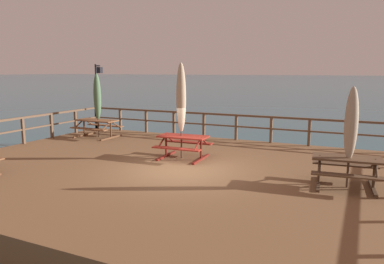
# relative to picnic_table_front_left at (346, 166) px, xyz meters

# --- Properties ---
(ground_plane) EXTENTS (600.00, 600.00, 0.00)m
(ground_plane) POSITION_rel_picnic_table_front_left_xyz_m (-4.53, -0.26, -1.36)
(ground_plane) COLOR #2D5B6B
(wooden_deck) EXTENTS (15.14, 10.65, 0.81)m
(wooden_deck) POSITION_rel_picnic_table_front_left_xyz_m (-4.53, -0.26, -0.95)
(wooden_deck) COLOR brown
(wooden_deck) RESTS_ON ground
(railing_waterside_far) EXTENTS (14.94, 0.10, 1.09)m
(railing_waterside_far) POSITION_rel_picnic_table_front_left_xyz_m (-4.53, 4.91, 0.18)
(railing_waterside_far) COLOR brown
(railing_waterside_far) RESTS_ON wooden_deck
(railing_side_left) EXTENTS (0.10, 10.45, 1.09)m
(railing_side_left) POSITION_rel_picnic_table_front_left_xyz_m (-11.95, -0.26, 0.18)
(railing_side_left) COLOR brown
(railing_side_left) RESTS_ON wooden_deck
(picnic_table_front_left) EXTENTS (1.76, 1.55, 0.78)m
(picnic_table_front_left) POSITION_rel_picnic_table_front_left_xyz_m (0.00, 0.00, 0.00)
(picnic_table_front_left) COLOR brown
(picnic_table_front_left) RESTS_ON wooden_deck
(picnic_table_back_left) EXTENTS (1.70, 1.48, 0.78)m
(picnic_table_back_left) POSITION_rel_picnic_table_front_left_xyz_m (-5.07, 1.00, -0.00)
(picnic_table_back_left) COLOR maroon
(picnic_table_back_left) RESTS_ON wooden_deck
(picnic_table_mid_right) EXTENTS (1.88, 1.43, 0.78)m
(picnic_table_mid_right) POSITION_rel_picnic_table_front_left_xyz_m (-10.30, 2.98, 0.01)
(picnic_table_mid_right) COLOR brown
(picnic_table_mid_right) RESTS_ON wooden_deck
(patio_umbrella_tall_back_right) EXTENTS (0.32, 0.32, 2.53)m
(patio_umbrella_tall_back_right) POSITION_rel_picnic_table_front_left_xyz_m (0.04, -0.03, 1.06)
(patio_umbrella_tall_back_right) COLOR #4C3828
(patio_umbrella_tall_back_right) RESTS_ON wooden_deck
(patio_umbrella_tall_mid_right) EXTENTS (0.32, 0.32, 3.16)m
(patio_umbrella_tall_mid_right) POSITION_rel_picnic_table_front_left_xyz_m (-5.14, 1.00, 1.46)
(patio_umbrella_tall_mid_right) COLOR #4C3828
(patio_umbrella_tall_mid_right) RESTS_ON wooden_deck
(patio_umbrella_short_front) EXTENTS (0.32, 0.32, 2.78)m
(patio_umbrella_short_front) POSITION_rel_picnic_table_front_left_xyz_m (-10.26, 3.02, 1.22)
(patio_umbrella_short_front) COLOR #4C3828
(patio_umbrella_short_front) RESTS_ON wooden_deck
(lamp_post_hooked) EXTENTS (0.61, 0.43, 3.20)m
(lamp_post_hooked) POSITION_rel_picnic_table_front_left_xyz_m (-11.23, 4.26, 1.56)
(lamp_post_hooked) COLOR black
(lamp_post_hooked) RESTS_ON wooden_deck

